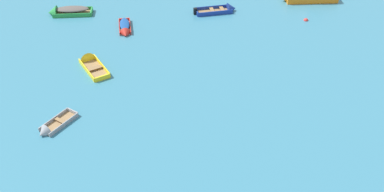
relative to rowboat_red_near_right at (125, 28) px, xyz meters
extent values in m
cube|color=gray|center=(0.04, 0.47, -0.20)|extent=(1.05, 2.54, 0.07)
cube|color=red|center=(0.49, 0.44, -0.09)|extent=(0.27, 2.59, 0.29)
cube|color=red|center=(-0.41, 0.51, -0.09)|extent=(0.27, 2.59, 0.29)
cube|color=red|center=(0.14, 1.76, -0.09)|extent=(0.89, 0.16, 0.29)
cone|color=red|center=(-0.07, -0.87, -0.08)|extent=(0.92, 0.66, 0.87)
cube|color=#937047|center=(0.05, 0.61, -0.03)|extent=(0.83, 0.33, 0.03)
cube|color=#937047|center=(-0.01, -0.15, -0.03)|extent=(0.83, 0.33, 0.03)
ellipsoid|color=#19478C|center=(0.04, 0.47, 0.15)|extent=(0.99, 2.33, 0.27)
cube|color=#99754C|center=(8.24, 1.52, -0.19)|extent=(3.10, 1.14, 0.10)
cube|color=navy|center=(8.25, 2.08, -0.04)|extent=(3.21, 0.16, 0.39)
cube|color=navy|center=(8.22, 0.96, -0.04)|extent=(3.21, 0.16, 0.39)
cube|color=navy|center=(6.64, 1.56, -0.04)|extent=(0.15, 1.11, 0.39)
cone|color=navy|center=(9.91, 1.47, -0.02)|extent=(0.77, 1.10, 1.08)
cube|color=#937047|center=(8.07, 1.52, 0.04)|extent=(0.36, 1.02, 0.03)
cube|color=#937047|center=(9.01, 1.50, 0.04)|extent=(0.36, 1.02, 0.03)
cube|color=black|center=(6.50, 1.57, 0.10)|extent=(0.31, 0.30, 0.54)
cube|color=#99754C|center=(-5.49, -11.04, -0.20)|extent=(2.28, 2.22, 0.07)
cube|color=gray|center=(-5.17, -11.38, -0.09)|extent=(1.81, 1.70, 0.29)
cube|color=gray|center=(-5.80, -10.70, -0.09)|extent=(1.81, 1.70, 0.29)
cube|color=gray|center=(-4.60, -10.22, -0.09)|extent=(0.69, 0.72, 0.29)
cone|color=gray|center=(-6.41, -11.90, -0.08)|extent=(1.01, 1.02, 0.88)
cube|color=#937047|center=(-5.39, -10.96, -0.03)|extent=(0.75, 0.78, 0.03)
cube|color=#99754C|center=(-2.92, -5.38, -0.19)|extent=(1.97, 3.14, 0.09)
cube|color=yellow|center=(-3.49, -5.56, -0.06)|extent=(1.02, 2.94, 0.35)
cube|color=yellow|center=(-2.35, -5.20, -0.06)|extent=(1.02, 2.94, 0.35)
cube|color=yellow|center=(-2.44, -6.84, -0.06)|extent=(1.15, 0.48, 0.35)
cone|color=yellow|center=(-3.41, -3.86, -0.04)|extent=(1.30, 1.02, 1.14)
cube|color=#937047|center=(-2.87, -5.53, 0.01)|extent=(1.11, 0.63, 0.03)
cube|color=#99754C|center=(-4.22, 4.24, -0.19)|extent=(3.40, 1.75, 0.09)
cube|color=#288C3D|center=(-4.32, 3.59, -0.05)|extent=(3.34, 0.64, 0.37)
cube|color=#288C3D|center=(-4.11, 4.89, -0.05)|extent=(3.34, 0.64, 0.37)
cube|color=#288C3D|center=(-2.55, 3.96, -0.05)|extent=(0.35, 1.29, 0.37)
cone|color=#288C3D|center=(-5.95, 4.53, -0.03)|extent=(0.97, 1.37, 1.26)
cube|color=#937047|center=(-4.04, 4.21, 0.03)|extent=(0.54, 1.22, 0.03)
cube|color=#937047|center=(-5.01, 4.38, 0.03)|extent=(0.54, 1.22, 0.03)
ellipsoid|color=#59514C|center=(-4.22, 4.24, 0.26)|extent=(3.11, 1.65, 0.35)
sphere|color=red|center=(15.68, -1.89, -0.23)|extent=(0.40, 0.40, 0.40)
camera|label=1|loc=(-2.37, -33.46, 17.91)|focal=41.31mm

